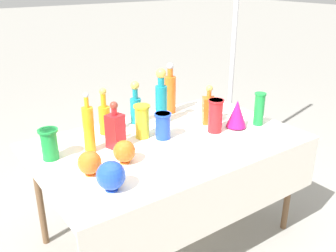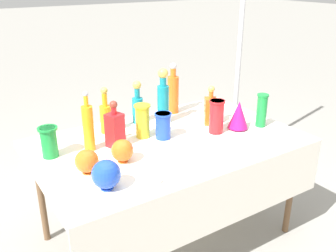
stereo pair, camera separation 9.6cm
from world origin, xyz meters
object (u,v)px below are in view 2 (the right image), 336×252
Objects in this scene: square_decanter_1 at (210,109)px; slender_vase_4 at (143,120)px; tall_bottle_0 at (88,127)px; tall_bottle_3 at (106,115)px; slender_vase_1 at (216,116)px; tall_bottle_1 at (163,99)px; square_decanter_0 at (115,128)px; slender_vase_3 at (163,125)px; round_bowl_0 at (106,174)px; round_bowl_2 at (122,150)px; slender_vase_0 at (262,110)px; fluted_vase_0 at (239,115)px; round_bowl_1 at (87,161)px; cardboard_box_behind_left at (107,168)px; canopy_pole at (238,64)px; tall_bottle_2 at (173,92)px; slender_vase_2 at (49,141)px; tall_bottle_4 at (138,105)px.

slender_vase_4 is (-0.52, 0.06, 0.01)m from square_decanter_1.
tall_bottle_0 reaches higher than slender_vase_4.
slender_vase_1 is (0.63, -0.41, -0.00)m from tall_bottle_3.
tall_bottle_3 is (-0.42, 0.06, -0.06)m from tall_bottle_1.
square_decanter_0 is 1.72× the size of slender_vase_3.
round_bowl_0 is 1.15× the size of round_bowl_2.
fluted_vase_0 is at bearing 163.56° from slender_vase_0.
slender_vase_4 is 0.56m from round_bowl_1.
slender_vase_1 is at bearing -67.43° from cardboard_box_behind_left.
square_decanter_0 reaches higher than square_decanter_1.
round_bowl_1 is (-0.28, -0.22, -0.05)m from square_decanter_0.
cardboard_box_behind_left is at bearing 68.90° from tall_bottle_3.
tall_bottle_3 is at bearing 79.47° from square_decanter_0.
slender_vase_0 is at bearing -122.34° from canopy_pole.
slender_vase_3 is (-0.42, -0.03, -0.02)m from square_decanter_1.
cardboard_box_behind_left is 0.25× the size of canopy_pole.
slender_vase_1 is 1.68× the size of round_bowl_2.
tall_bottle_1 is 0.70m from slender_vase_0.
tall_bottle_2 reaches higher than fluted_vase_0.
square_decanter_0 is 0.22m from slender_vase_4.
tall_bottle_2 reaches higher than slender_vase_2.
tall_bottle_1 is 0.95m from round_bowl_0.
canopy_pole reaches higher than round_bowl_2.
tall_bottle_4 is at bearing 146.16° from tall_bottle_1.
tall_bottle_3 is at bearing 159.13° from square_decanter_1.
tall_bottle_4 is (0.27, 0.05, 0.01)m from tall_bottle_3.
slender_vase_3 reaches higher than round_bowl_0.
canopy_pole is (0.51, 0.80, 0.10)m from slender_vase_0.
tall_bottle_2 is 0.16× the size of canopy_pole.
fluted_vase_0 is (-0.17, 0.05, -0.02)m from slender_vase_0.
round_bowl_0 is (-0.89, -0.75, -0.08)m from tall_bottle_2.
round_bowl_0 is at bearing -146.75° from slender_vase_3.
tall_bottle_2 is at bearing 26.34° from square_decanter_0.
canopy_pole is (1.67, 0.51, 0.08)m from tall_bottle_0.
square_decanter_1 reaches higher than fluted_vase_0.
slender_vase_2 is at bearing -131.82° from cardboard_box_behind_left.
round_bowl_1 is (-1.01, -0.20, -0.04)m from square_decanter_1.
slender_vase_4 is at bearing 27.85° from round_bowl_1.
tall_bottle_4 is at bearing 51.56° from round_bowl_0.
canopy_pole reaches higher than tall_bottle_3.
canopy_pole is (1.57, 0.76, 0.16)m from round_bowl_2.
tall_bottle_4 is at bearing 27.39° from tall_bottle_0.
cardboard_box_behind_left is (0.05, 0.78, -0.73)m from slender_vase_4.
slender_vase_4 is 1.64× the size of round_bowl_2.
tall_bottle_2 is 2.50× the size of round_bowl_0.
slender_vase_2 is 1.06× the size of slender_vase_3.
square_decanter_0 reaches higher than round_bowl_2.
tall_bottle_3 is 0.24m from square_decanter_0.
slender_vase_1 reaches higher than slender_vase_2.
fluted_vase_0 reaches higher than slender_vase_2.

